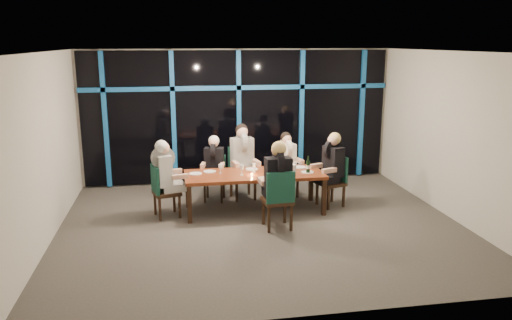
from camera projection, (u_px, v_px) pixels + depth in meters
The scene contains 29 objects.
room at pixel (262, 111), 8.30m from camera, with size 7.04×7.00×3.02m.
window_wall at pixel (239, 115), 11.23m from camera, with size 6.86×0.43×2.94m.
dining_table at pixel (254, 177), 9.38m from camera, with size 2.60×1.00×0.75m.
chair_far_left at pixel (215, 175), 10.13m from camera, with size 0.51×0.51×0.91m.
chair_far_mid at pixel (241, 170), 10.26m from camera, with size 0.56×0.56×1.05m.
chair_far_right at pixel (285, 171), 10.40m from camera, with size 0.52×0.52×0.92m.
chair_end_left at pixel (162, 188), 9.08m from camera, with size 0.56×0.56×0.99m.
chair_end_right at pixel (334, 178), 9.76m from camera, with size 0.59×0.59×1.00m.
chair_near_mid at pixel (279, 197), 8.47m from camera, with size 0.52×0.52×1.05m.
diner_far_left at pixel (214, 159), 9.97m from camera, with size 0.51×0.61×0.89m.
diner_far_mid at pixel (243, 151), 10.09m from camera, with size 0.57×0.70×1.03m.
diner_far_right at pixel (287, 155), 10.24m from camera, with size 0.53×0.62×0.90m.
diner_end_left at pixel (165, 167), 9.03m from camera, with size 0.67×0.57×0.96m.
diner_end_right at pixel (332, 159), 9.63m from camera, with size 0.68×0.60×0.97m.
diner_near_mid at pixel (278, 172), 8.46m from camera, with size 0.54×0.67×1.03m.
plate_far_left at pixel (210, 172), 9.45m from camera, with size 0.24×0.24×0.01m, color white.
plate_far_mid at pixel (252, 169), 9.63m from camera, with size 0.24×0.24×0.01m, color white.
plate_far_right at pixel (300, 167), 9.77m from camera, with size 0.24×0.24×0.01m, color white.
plate_end_left at pixel (195, 174), 9.30m from camera, with size 0.24×0.24×0.01m, color white.
plate_end_right at pixel (307, 172), 9.41m from camera, with size 0.24×0.24×0.01m, color white.
plate_near_mid at pixel (269, 177), 9.05m from camera, with size 0.24×0.24×0.01m, color white.
wine_bottle at pixel (308, 166), 9.34m from camera, with size 0.08×0.08×0.33m.
water_pitcher at pixel (293, 170), 9.23m from camera, with size 0.12×0.11×0.20m.
tea_light at pixel (252, 174), 9.22m from camera, with size 0.04×0.04×0.03m, color #F09E48.
wine_glass_a at pixel (242, 168), 9.19m from camera, with size 0.08×0.08×0.20m.
wine_glass_b at pixel (254, 166), 9.42m from camera, with size 0.06×0.06×0.16m.
wine_glass_c at pixel (277, 167), 9.30m from camera, with size 0.07×0.07×0.18m.
wine_glass_d at pixel (220, 167), 9.35m from camera, with size 0.06×0.06×0.17m.
wine_glass_e at pixel (295, 164), 9.55m from camera, with size 0.06×0.06×0.16m.
Camera 1 is at (-1.50, -8.13, 3.18)m, focal length 35.00 mm.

